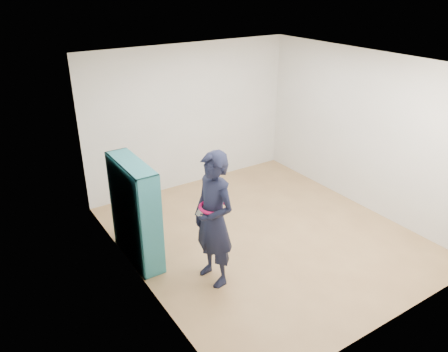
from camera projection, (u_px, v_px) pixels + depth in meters
floor at (264, 235)px, 6.71m from camera, size 4.50×4.50×0.00m
ceiling at (272, 63)px, 5.62m from camera, size 4.50×4.50×0.00m
wall_left at (135, 191)px, 5.18m from camera, size 0.02×4.50×2.60m
wall_right at (364, 131)px, 7.15m from camera, size 0.02×4.50×2.60m
wall_back at (190, 117)px, 7.88m from camera, size 4.00×0.02×2.60m
wall_front at (404, 226)px, 4.45m from camera, size 4.00×0.02×2.60m
bookshelf at (134, 214)px, 5.88m from camera, size 0.32×1.08×1.45m
person at (214, 220)px, 5.37m from camera, size 0.50×0.70×1.78m
smartphone at (199, 213)px, 5.29m from camera, size 0.04×0.10×0.13m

